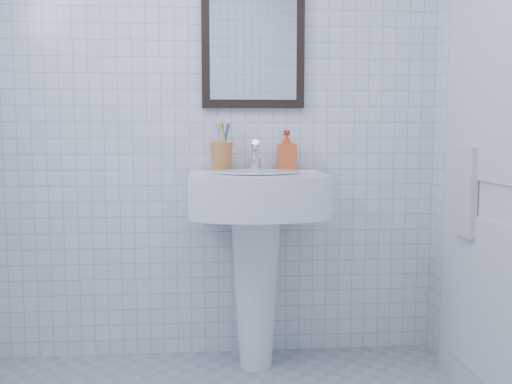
{
  "coord_description": "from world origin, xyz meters",
  "views": [
    {
      "loc": [
        -0.04,
        -1.63,
        1.11
      ],
      "look_at": [
        0.16,
        0.86,
        0.86
      ],
      "focal_mm": 40.0,
      "sensor_mm": 36.0,
      "label": 1
    }
  ],
  "objects": [
    {
      "name": "faucet",
      "position": [
        0.18,
        1.1,
        1.0
      ],
      "size": [
        0.06,
        0.13,
        0.15
      ],
      "color": "white",
      "rests_on": "washbasin"
    },
    {
      "name": "bathroom_door",
      "position": [
        1.08,
        0.55,
        1.0
      ],
      "size": [
        0.04,
        0.8,
        2.0
      ],
      "primitive_type": "cube",
      "color": "silver",
      "rests_on": "ground"
    },
    {
      "name": "soap_dispenser",
      "position": [
        0.33,
        1.13,
        1.03
      ],
      "size": [
        0.09,
        0.09,
        0.19
      ],
      "primitive_type": "imported",
      "rotation": [
        0.0,
        0.0,
        0.09
      ],
      "color": "red",
      "rests_on": "washbasin"
    },
    {
      "name": "wall_back",
      "position": [
        0.0,
        1.2,
        1.25
      ],
      "size": [
        2.2,
        0.02,
        2.5
      ],
      "primitive_type": "cube",
      "color": "white",
      "rests_on": "ground"
    },
    {
      "name": "hand_towel",
      "position": [
        1.04,
        0.69,
        0.87
      ],
      "size": [
        0.03,
        0.16,
        0.38
      ],
      "primitive_type": "cube",
      "color": "beige",
      "rests_on": "towel_ring"
    },
    {
      "name": "toothbrush_cup",
      "position": [
        0.02,
        1.1,
        1.01
      ],
      "size": [
        0.14,
        0.14,
        0.13
      ],
      "primitive_type": null,
      "rotation": [
        0.0,
        0.0,
        0.24
      ],
      "color": "orange",
      "rests_on": "washbasin"
    },
    {
      "name": "washbasin",
      "position": [
        0.18,
        0.99,
        0.64
      ],
      "size": [
        0.62,
        0.45,
        0.95
      ],
      "color": "white",
      "rests_on": "ground"
    },
    {
      "name": "towel_ring",
      "position": [
        1.06,
        0.69,
        1.05
      ],
      "size": [
        0.01,
        0.18,
        0.18
      ],
      "primitive_type": "torus",
      "rotation": [
        0.0,
        1.57,
        0.0
      ],
      "color": "white",
      "rests_on": "wall_right"
    },
    {
      "name": "wall_mirror",
      "position": [
        0.18,
        1.18,
        1.55
      ],
      "size": [
        0.5,
        0.04,
        0.62
      ],
      "color": "black",
      "rests_on": "wall_back"
    }
  ]
}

